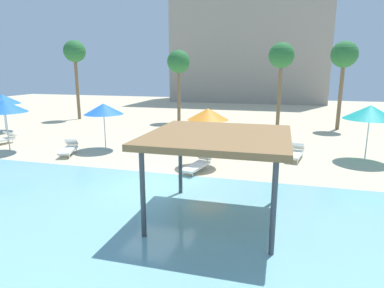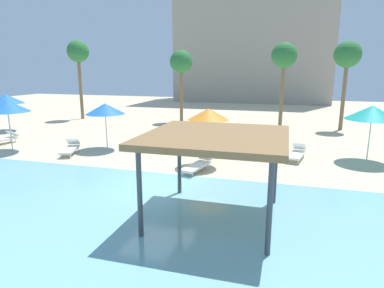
{
  "view_description": "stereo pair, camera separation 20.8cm",
  "coord_description": "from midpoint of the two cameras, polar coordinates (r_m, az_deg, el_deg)",
  "views": [
    {
      "loc": [
        4.44,
        -11.32,
        4.44
      ],
      "look_at": [
        0.82,
        2.0,
        1.3
      ],
      "focal_mm": 30.85,
      "sensor_mm": 36.0,
      "label": 1
    },
    {
      "loc": [
        4.64,
        -11.27,
        4.44
      ],
      "look_at": [
        0.82,
        2.0,
        1.3
      ],
      "focal_mm": 30.85,
      "sensor_mm": 36.0,
      "label": 2
    }
  ],
  "objects": [
    {
      "name": "lounge_chair_4",
      "position": [
        19.42,
        -3.24,
        0.58
      ],
      "size": [
        0.85,
        1.96,
        0.74
      ],
      "rotation": [
        0.0,
        0.0,
        -1.71
      ],
      "color": "white",
      "rests_on": "ground"
    },
    {
      "name": "ground_plane",
      "position": [
        12.96,
        -5.52,
        -7.29
      ],
      "size": [
        80.0,
        80.0,
        0.0
      ],
      "primitive_type": "plane",
      "color": "beige"
    },
    {
      "name": "beach_umbrella_blue_2",
      "position": [
        19.0,
        -14.49,
        5.91
      ],
      "size": [
        2.16,
        2.16,
        2.59
      ],
      "color": "silver",
      "rests_on": "ground"
    },
    {
      "name": "beach_umbrella_orange_5",
      "position": [
        15.18,
        3.24,
        5.17
      ],
      "size": [
        1.9,
        1.9,
        2.69
      ],
      "color": "silver",
      "rests_on": "ground"
    },
    {
      "name": "lounge_chair_1",
      "position": [
        18.76,
        -19.97,
        -0.62
      ],
      "size": [
        1.21,
        1.99,
        0.74
      ],
      "rotation": [
        0.0,
        0.0,
        -1.22
      ],
      "color": "white",
      "rests_on": "ground"
    },
    {
      "name": "lagoon_water",
      "position": [
        8.76,
        -18.88,
        -18.25
      ],
      "size": [
        44.0,
        13.5,
        0.04
      ],
      "primitive_type": "cube",
      "color": "#7AB7C1",
      "rests_on": "ground"
    },
    {
      "name": "hotel_block_0",
      "position": [
        49.72,
        10.9,
        19.36
      ],
      "size": [
        20.71,
        10.37,
        20.59
      ],
      "primitive_type": "cube",
      "color": "#9E9384",
      "rests_on": "ground"
    },
    {
      "name": "palm_tree_0",
      "position": [
        26.87,
        25.49,
        13.48
      ],
      "size": [
        1.9,
        1.9,
        6.43
      ],
      "color": "brown",
      "rests_on": "ground"
    },
    {
      "name": "shade_pavilion",
      "position": [
        9.53,
        4.77,
        0.78
      ],
      "size": [
        4.04,
        4.04,
        2.63
      ],
      "color": "#42474C",
      "rests_on": "ground"
    },
    {
      "name": "beach_umbrella_blue_3",
      "position": [
        20.43,
        -29.05,
        5.74
      ],
      "size": [
        2.3,
        2.3,
        2.81
      ],
      "color": "silver",
      "rests_on": "ground"
    },
    {
      "name": "lounge_chair_2",
      "position": [
        23.01,
        -29.51,
        0.84
      ],
      "size": [
        1.0,
        1.98,
        0.74
      ],
      "rotation": [
        0.0,
        0.0,
        -1.79
      ],
      "color": "white",
      "rests_on": "ground"
    },
    {
      "name": "palm_tree_1",
      "position": [
        31.69,
        -18.91,
        14.58
      ],
      "size": [
        1.9,
        1.9,
        6.93
      ],
      "color": "brown",
      "rests_on": "ground"
    },
    {
      "name": "palm_tree_3",
      "position": [
        26.26,
        15.84,
        14.21
      ],
      "size": [
        1.9,
        1.9,
        6.4
      ],
      "color": "brown",
      "rests_on": "ground"
    },
    {
      "name": "beach_umbrella_teal_1",
      "position": [
        18.06,
        29.01,
        4.77
      ],
      "size": [
        2.47,
        2.47,
        2.75
      ],
      "color": "silver",
      "rests_on": "ground"
    },
    {
      "name": "palm_tree_2",
      "position": [
        28.33,
        -1.67,
        13.77
      ],
      "size": [
        1.9,
        1.9,
        6.01
      ],
      "color": "brown",
      "rests_on": "ground"
    },
    {
      "name": "beach_umbrella_blue_0",
      "position": [
        27.56,
        -29.29,
        6.82
      ],
      "size": [
        2.44,
        2.44,
        2.68
      ],
      "color": "silver",
      "rests_on": "ground"
    },
    {
      "name": "lounge_chair_0",
      "position": [
        17.4,
        18.03,
        -1.49
      ],
      "size": [
        0.96,
        1.98,
        0.74
      ],
      "rotation": [
        0.0,
        0.0,
        -1.77
      ],
      "color": "white",
      "rests_on": "ground"
    },
    {
      "name": "lounge_chair_5",
      "position": [
        14.63,
        1.37,
        -3.5
      ],
      "size": [
        1.02,
        1.98,
        0.74
      ],
      "rotation": [
        0.0,
        0.0,
        -1.8
      ],
      "color": "white",
      "rests_on": "ground"
    }
  ]
}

